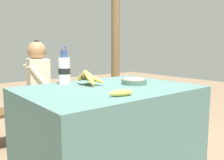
# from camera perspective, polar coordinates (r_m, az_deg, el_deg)

# --- Properties ---
(market_counter) EXTENTS (1.21, 0.89, 0.74)m
(market_counter) POSITION_cam_1_polar(r_m,az_deg,el_deg) (1.81, -0.70, -13.35)
(market_counter) COLOR #4C706B
(market_counter) RESTS_ON ground_plane
(banana_bunch_ripe) EXTENTS (0.17, 0.26, 0.13)m
(banana_bunch_ripe) POSITION_cam_1_polar(r_m,az_deg,el_deg) (1.80, -5.81, 0.73)
(banana_bunch_ripe) COLOR #4C381E
(banana_bunch_ripe) RESTS_ON market_counter
(serving_bowl) EXTENTS (0.20, 0.20, 0.04)m
(serving_bowl) POSITION_cam_1_polar(r_m,az_deg,el_deg) (1.85, 5.35, -0.28)
(serving_bowl) COLOR #4C6B5B
(serving_bowl) RESTS_ON market_counter
(water_bottle) EXTENTS (0.09, 0.09, 0.29)m
(water_bottle) POSITION_cam_1_polar(r_m,az_deg,el_deg) (1.86, -11.41, 2.39)
(water_bottle) COLOR white
(water_bottle) RESTS_ON market_counter
(loose_banana_front) EXTENTS (0.16, 0.08, 0.04)m
(loose_banana_front) POSITION_cam_1_polar(r_m,az_deg,el_deg) (1.38, 2.26, -3.09)
(loose_banana_front) COLOR #E0C64C
(loose_banana_front) RESTS_ON market_counter
(wooden_bench) EXTENTS (1.53, 0.32, 0.39)m
(wooden_bench) POSITION_cam_1_polar(r_m,az_deg,el_deg) (2.83, -14.65, -6.70)
(wooden_bench) COLOR brown
(wooden_bench) RESTS_ON ground_plane
(seated_vendor) EXTENTS (0.45, 0.42, 1.10)m
(seated_vendor) POSITION_cam_1_polar(r_m,az_deg,el_deg) (2.68, -18.19, -1.10)
(seated_vendor) COLOR #473828
(seated_vendor) RESTS_ON ground_plane
(banana_bunch_green) EXTENTS (0.16, 0.25, 0.13)m
(banana_bunch_green) POSITION_cam_1_polar(r_m,az_deg,el_deg) (3.01, -6.92, -3.22)
(banana_bunch_green) COLOR #4C381E
(banana_bunch_green) RESTS_ON wooden_bench
(support_post_far) EXTENTS (0.13, 0.13, 2.21)m
(support_post_far) POSITION_cam_1_polar(r_m,az_deg,el_deg) (3.73, 0.84, 9.02)
(support_post_far) COLOR brown
(support_post_far) RESTS_ON ground_plane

